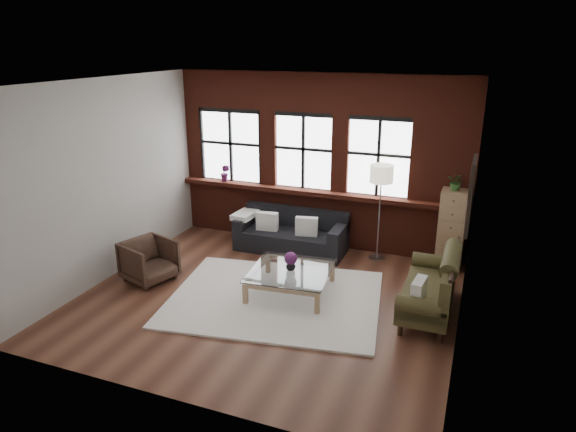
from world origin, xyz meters
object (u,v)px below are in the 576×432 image
(armchair, at_px, (149,261))
(floor_lamp, at_px, (380,209))
(coffee_table, at_px, (291,282))
(drawer_chest, at_px, (451,230))
(vase, at_px, (291,265))
(dark_sofa, at_px, (291,232))
(vintage_settee, at_px, (429,283))

(armchair, bearing_deg, floor_lamp, -37.55)
(coffee_table, height_order, floor_lamp, floor_lamp)
(coffee_table, relative_size, floor_lamp, 0.65)
(drawer_chest, relative_size, floor_lamp, 0.74)
(floor_lamp, bearing_deg, armchair, -146.11)
(coffee_table, bearing_deg, vase, -45.00)
(dark_sofa, relative_size, drawer_chest, 1.46)
(vase, xyz_separation_m, floor_lamp, (0.97, 1.82, 0.46))
(armchair, distance_m, drawer_chest, 5.04)
(dark_sofa, xyz_separation_m, drawer_chest, (2.80, 0.25, 0.33))
(dark_sofa, xyz_separation_m, armchair, (-1.71, -1.99, -0.03))
(vintage_settee, xyz_separation_m, floor_lamp, (-1.07, 1.67, 0.47))
(coffee_table, relative_size, vase, 7.63)
(vase, relative_size, drawer_chest, 0.11)
(vintage_settee, bearing_deg, armchair, -173.00)
(vintage_settee, xyz_separation_m, vase, (-2.04, -0.15, 0.01))
(coffee_table, relative_size, drawer_chest, 0.87)
(dark_sofa, xyz_separation_m, floor_lamp, (1.57, 0.21, 0.57))
(vintage_settee, distance_m, vase, 2.04)
(dark_sofa, xyz_separation_m, vintage_settee, (2.64, -1.46, 0.09))
(vase, distance_m, floor_lamp, 2.11)
(coffee_table, distance_m, vase, 0.28)
(vintage_settee, xyz_separation_m, armchair, (-4.35, -0.53, -0.12))
(dark_sofa, xyz_separation_m, vase, (0.61, -1.61, 0.11))
(coffee_table, bearing_deg, drawer_chest, 40.36)
(drawer_chest, bearing_deg, armchair, -153.51)
(vintage_settee, height_order, floor_lamp, floor_lamp)
(vase, height_order, drawer_chest, drawer_chest)
(dark_sofa, bearing_deg, vintage_settee, -28.89)
(dark_sofa, relative_size, vintage_settee, 1.17)
(armchair, height_order, drawer_chest, drawer_chest)
(armchair, bearing_deg, vase, -62.07)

